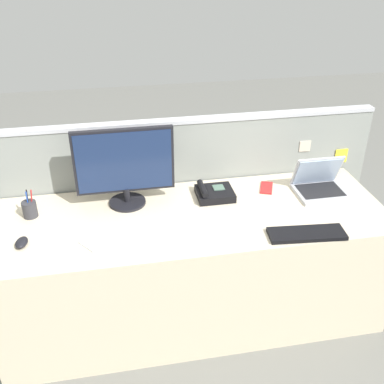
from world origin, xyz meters
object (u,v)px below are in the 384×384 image
(keyboard_main, at_px, (307,234))
(cell_phone_red_case, at_px, (266,188))
(pen_cup, at_px, (30,209))
(laptop, at_px, (319,184))
(cell_phone_white_slab, at_px, (91,245))
(desk_phone, at_px, (214,193))
(computer_mouse_right_hand, at_px, (22,242))
(desktop_monitor, at_px, (124,165))

(keyboard_main, distance_m, cell_phone_red_case, 0.53)
(pen_cup, distance_m, cell_phone_red_case, 1.41)
(laptop, xyz_separation_m, keyboard_main, (-0.26, -0.43, -0.04))
(keyboard_main, bearing_deg, cell_phone_white_slab, 179.01)
(keyboard_main, xyz_separation_m, pen_cup, (-1.45, 0.46, 0.04))
(desk_phone, distance_m, computer_mouse_right_hand, 1.11)
(cell_phone_white_slab, bearing_deg, computer_mouse_right_hand, 131.71)
(desk_phone, xyz_separation_m, pen_cup, (-1.06, -0.02, 0.02))
(keyboard_main, bearing_deg, desk_phone, 134.33)
(desktop_monitor, distance_m, keyboard_main, 1.07)
(keyboard_main, distance_m, cell_phone_white_slab, 1.13)
(computer_mouse_right_hand, relative_size, pen_cup, 0.59)
(cell_phone_white_slab, height_order, cell_phone_red_case, same)
(desktop_monitor, bearing_deg, cell_phone_red_case, 0.84)
(laptop, xyz_separation_m, pen_cup, (-1.71, 0.03, -0.01))
(laptop, height_order, pen_cup, laptop)
(desk_phone, height_order, cell_phone_red_case, desk_phone)
(keyboard_main, distance_m, computer_mouse_right_hand, 1.48)
(pen_cup, height_order, cell_phone_white_slab, pen_cup)
(desktop_monitor, height_order, desk_phone, desktop_monitor)
(laptop, distance_m, cell_phone_red_case, 0.32)
(cell_phone_red_case, bearing_deg, pen_cup, -155.75)
(pen_cup, relative_size, cell_phone_white_slab, 1.37)
(laptop, xyz_separation_m, cell_phone_white_slab, (-1.38, -0.31, -0.05))
(desktop_monitor, xyz_separation_m, cell_phone_white_slab, (-0.21, -0.39, -0.24))
(laptop, relative_size, cell_phone_red_case, 1.98)
(desktop_monitor, xyz_separation_m, laptop, (1.17, -0.08, -0.20))
(cell_phone_red_case, bearing_deg, desk_phone, -151.34)
(desktop_monitor, bearing_deg, computer_mouse_right_hand, -149.96)
(keyboard_main, bearing_deg, pen_cup, 167.53)
(laptop, height_order, cell_phone_white_slab, laptop)
(keyboard_main, relative_size, pen_cup, 2.39)
(desk_phone, distance_m, cell_phone_red_case, 0.35)
(laptop, distance_m, pen_cup, 1.71)
(pen_cup, bearing_deg, desk_phone, 1.08)
(computer_mouse_right_hand, bearing_deg, desk_phone, 23.64)
(keyboard_main, distance_m, pen_cup, 1.52)
(desktop_monitor, distance_m, laptop, 1.19)
(desk_phone, relative_size, cell_phone_white_slab, 1.76)
(desktop_monitor, height_order, cell_phone_red_case, desktop_monitor)
(computer_mouse_right_hand, bearing_deg, cell_phone_white_slab, -2.71)
(pen_cup, bearing_deg, desktop_monitor, 5.22)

